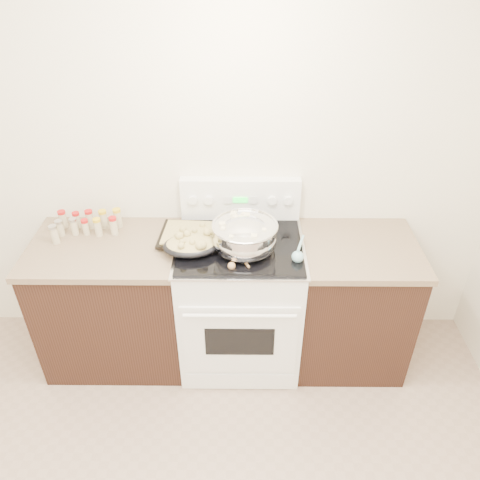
{
  "coord_description": "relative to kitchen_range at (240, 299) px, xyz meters",
  "views": [
    {
      "loc": [
        0.37,
        -0.9,
        2.55
      ],
      "look_at": [
        0.35,
        1.37,
        1.0
      ],
      "focal_mm": 35.0,
      "sensor_mm": 36.0,
      "label": 1
    }
  ],
  "objects": [
    {
      "name": "room_shell",
      "position": [
        -0.35,
        -1.42,
        1.21
      ],
      "size": [
        4.1,
        3.6,
        2.75
      ],
      "color": "white",
      "rests_on": "ground"
    },
    {
      "name": "blue_ladle",
      "position": [
        0.33,
        -0.16,
        0.48
      ],
      "size": [
        0.1,
        0.25,
        0.09
      ],
      "color": "#86BCC7",
      "rests_on": "kitchen_range"
    },
    {
      "name": "mixing_bowl",
      "position": [
        0.03,
        -0.07,
        0.54
      ],
      "size": [
        0.44,
        0.44,
        0.23
      ],
      "color": "silver",
      "rests_on": "kitchen_range"
    },
    {
      "name": "roasting_pan",
      "position": [
        -0.28,
        -0.09,
        0.5
      ],
      "size": [
        0.35,
        0.26,
        0.12
      ],
      "color": "black",
      "rests_on": "kitchen_range"
    },
    {
      "name": "spice_jars",
      "position": [
        -0.97,
        0.15,
        0.49
      ],
      "size": [
        0.4,
        0.23,
        0.13
      ],
      "color": "#BFB28C",
      "rests_on": "counter_left"
    },
    {
      "name": "wooden_spoon",
      "position": [
        -0.03,
        -0.21,
        0.46
      ],
      "size": [
        0.13,
        0.23,
        0.04
      ],
      "color": "#AF8050",
      "rests_on": "kitchen_range"
    },
    {
      "name": "baking_sheet",
      "position": [
        -0.26,
        0.06,
        0.47
      ],
      "size": [
        0.47,
        0.34,
        0.06
      ],
      "color": "black",
      "rests_on": "kitchen_range"
    },
    {
      "name": "counter_left",
      "position": [
        -0.83,
        0.01,
        -0.03
      ],
      "size": [
        0.93,
        0.67,
        0.92
      ],
      "color": "black",
      "rests_on": "ground"
    },
    {
      "name": "kitchen_range",
      "position": [
        0.0,
        0.0,
        0.0
      ],
      "size": [
        0.78,
        0.73,
        1.22
      ],
      "color": "white",
      "rests_on": "ground"
    },
    {
      "name": "counter_right",
      "position": [
        0.73,
        0.01,
        -0.03
      ],
      "size": [
        0.73,
        0.67,
        0.92
      ],
      "color": "black",
      "rests_on": "ground"
    }
  ]
}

